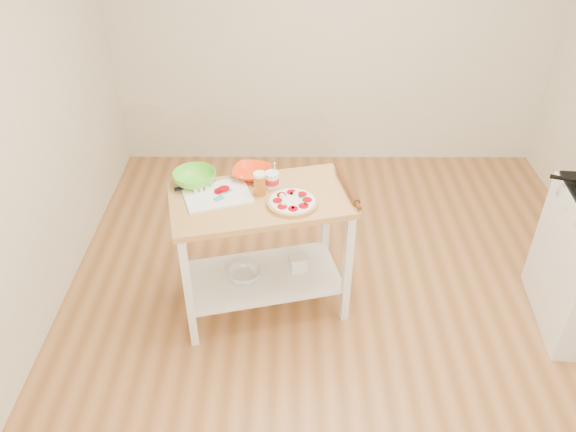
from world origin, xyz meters
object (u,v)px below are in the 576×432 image
at_px(green_bowl, 195,178).
at_px(yogurt_tub, 272,180).
at_px(shelf_glass_bowl, 245,274).
at_px(orange_bowl, 252,173).
at_px(knife, 189,186).
at_px(cutting_board, 217,194).
at_px(beer_pint, 260,184).
at_px(prep_island, 261,230).
at_px(shelf_bin, 298,262).
at_px(rolling_pin, 347,186).
at_px(spatula, 223,195).
at_px(pizza, 292,202).

height_order(green_bowl, yogurt_tub, yogurt_tub).
distance_m(yogurt_tub, shelf_glass_bowl, 0.70).
bearing_deg(orange_bowl, knife, -159.42).
xyz_separation_m(cutting_board, beer_pint, (0.27, 0.01, 0.07)).
distance_m(prep_island, orange_bowl, 0.38).
bearing_deg(prep_island, shelf_bin, 17.74).
relative_size(orange_bowl, rolling_pin, 0.61).
bearing_deg(knife, rolling_pin, -21.67).
xyz_separation_m(prep_island, cutting_board, (-0.27, 0.03, 0.26)).
height_order(cutting_board, spatula, cutting_board).
bearing_deg(yogurt_tub, shelf_glass_bowl, -143.88).
relative_size(pizza, yogurt_tub, 1.63).
relative_size(prep_island, cutting_board, 2.55).
distance_m(beer_pint, yogurt_tub, 0.11).
bearing_deg(shelf_glass_bowl, orange_bowl, 78.15).
xyz_separation_m(spatula, shelf_bin, (0.47, 0.08, -0.60)).
distance_m(cutting_board, yogurt_tub, 0.35).
bearing_deg(knife, prep_island, -34.11).
xyz_separation_m(orange_bowl, shelf_bin, (0.31, -0.17, -0.62)).
relative_size(pizza, orange_bowl, 1.28).
relative_size(green_bowl, yogurt_tub, 1.41).
relative_size(spatula, orange_bowl, 0.56).
bearing_deg(prep_island, knife, 167.72).
xyz_separation_m(prep_island, yogurt_tub, (0.07, 0.11, 0.31)).
bearing_deg(rolling_pin, knife, -179.84).
relative_size(prep_island, spatula, 8.87).
distance_m(pizza, spatula, 0.43).
bearing_deg(cutting_board, orange_bowl, 27.82).
distance_m(green_bowl, rolling_pin, 0.97).
bearing_deg(beer_pint, green_bowl, 164.04).
distance_m(pizza, cutting_board, 0.48).
relative_size(pizza, shelf_bin, 2.85).
height_order(cutting_board, shelf_bin, cutting_board).
bearing_deg(spatula, prep_island, -42.47).
bearing_deg(knife, shelf_bin, -23.62).
relative_size(green_bowl, rolling_pin, 0.67).
distance_m(green_bowl, shelf_bin, 0.92).
xyz_separation_m(beer_pint, rolling_pin, (0.55, 0.06, -0.05)).
bearing_deg(orange_bowl, prep_island, -74.65).
xyz_separation_m(beer_pint, shelf_bin, (0.24, 0.04, -0.66)).
relative_size(orange_bowl, beer_pint, 1.61).
xyz_separation_m(spatula, orange_bowl, (0.16, 0.24, 0.01)).
bearing_deg(cutting_board, prep_island, -24.00).
bearing_deg(yogurt_tub, pizza, -55.74).
distance_m(rolling_pin, shelf_bin, 0.68).
height_order(prep_island, beer_pint, beer_pint).
relative_size(cutting_board, shelf_glass_bowl, 2.14).
relative_size(pizza, beer_pint, 2.06).
bearing_deg(pizza, shelf_glass_bowl, 171.74).
bearing_deg(pizza, yogurt_tub, 124.26).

